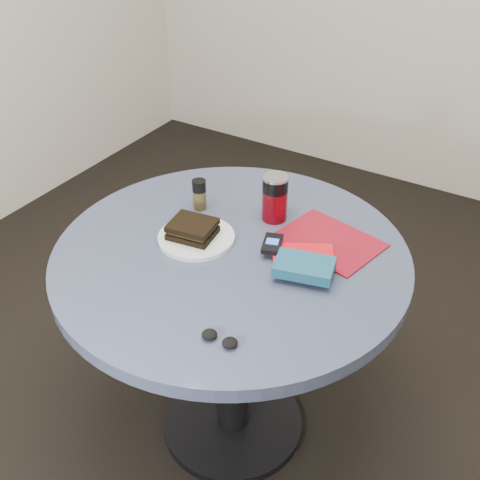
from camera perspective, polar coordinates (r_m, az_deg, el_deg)
The scene contains 11 objects.
ground at distance 2.20m, azimuth -0.70°, elevation -17.06°, with size 4.00×4.00×0.00m, color black.
table at distance 1.78m, azimuth -0.83°, elevation -5.35°, with size 1.00×1.00×0.75m.
plate at distance 1.72m, azimuth -4.16°, elevation 0.22°, with size 0.22×0.22×0.01m, color silver.
sandwich at distance 1.71m, azimuth -4.52°, elevation 1.05°, with size 0.14×0.12×0.04m.
soda_can at distance 1.78m, azimuth 3.32°, elevation 4.02°, with size 0.08×0.08×0.14m.
pepper_grinder at distance 1.85m, azimuth -3.87°, elevation 4.35°, with size 0.05×0.05×0.10m.
magazine at distance 1.73m, azimuth 8.42°, elevation -0.10°, with size 0.28×0.21×0.00m, color maroon.
red_book at distance 1.65m, azimuth 6.02°, elevation -1.59°, with size 0.17×0.11×0.01m, color red.
novel at distance 1.57m, azimuth 6.10°, elevation -2.56°, with size 0.15×0.10×0.03m, color navy.
mp3_player at distance 1.66m, azimuth 3.08°, elevation -0.36°, with size 0.08×0.10×0.02m.
headphones at distance 1.40m, azimuth -1.95°, elevation -9.34°, with size 0.09×0.04×0.02m.
Camera 1 is at (0.73, -1.14, 1.74)m, focal length 45.00 mm.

